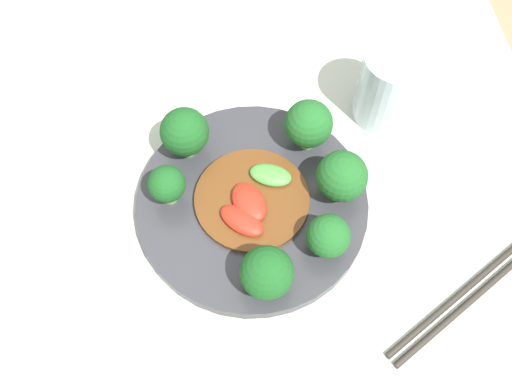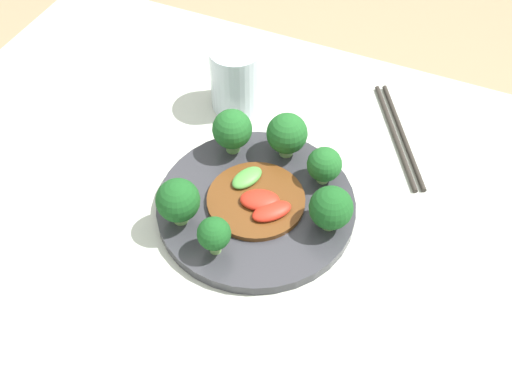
% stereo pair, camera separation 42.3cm
% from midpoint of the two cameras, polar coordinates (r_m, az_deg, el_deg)
% --- Properties ---
extents(ground_plane, '(8.00, 8.00, 0.00)m').
position_cam_midpoint_polar(ground_plane, '(1.43, 7.36, -17.23)').
color(ground_plane, '#9E8460').
extents(table, '(1.10, 0.82, 0.77)m').
position_cam_midpoint_polar(table, '(1.06, 9.81, -13.22)').
color(table, '#B7BCAD').
rests_on(table, ground_plane).
extents(plate, '(0.26, 0.26, 0.02)m').
position_cam_midpoint_polar(plate, '(0.71, 17.32, -3.15)').
color(plate, '#333338').
rests_on(plate, table).
extents(broccoli_northeast, '(0.06, 0.06, 0.07)m').
position_cam_midpoint_polar(broccoli_northeast, '(0.68, 11.47, 3.53)').
color(broccoli_northeast, '#7AAD5B').
rests_on(broccoli_northeast, plate).
extents(broccoli_southeast, '(0.06, 0.06, 0.07)m').
position_cam_midpoint_polar(broccoli_southeast, '(0.72, 22.29, 4.07)').
color(broccoli_southeast, '#70A356').
rests_on(broccoli_southeast, plate).
extents(broccoli_north, '(0.04, 0.04, 0.06)m').
position_cam_midpoint_polar(broccoli_north, '(0.65, 10.54, -1.50)').
color(broccoli_north, '#7AAD5B').
rests_on(broccoli_north, plate).
extents(broccoli_south, '(0.06, 0.06, 0.07)m').
position_cam_midpoint_polar(broccoli_south, '(0.71, 25.71, -0.69)').
color(broccoli_south, '#89B76B').
rests_on(broccoli_south, plate).
extents(broccoli_southwest, '(0.05, 0.05, 0.05)m').
position_cam_midpoint_polar(broccoli_southwest, '(0.68, 25.27, -5.99)').
color(broccoli_southwest, '#89B76B').
rests_on(broccoli_southwest, plate).
extents(broccoli_west, '(0.06, 0.06, 0.06)m').
position_cam_midpoint_polar(broccoli_west, '(0.64, 20.92, -9.50)').
color(broccoli_west, '#70A356').
rests_on(broccoli_west, plate).
extents(stirfry_center, '(0.13, 0.13, 0.02)m').
position_cam_midpoint_polar(stirfry_center, '(0.69, 17.68, -2.79)').
color(stirfry_center, '#5B3314').
rests_on(stirfry_center, plate).
extents(drinking_glass, '(0.08, 0.08, 0.10)m').
position_cam_midpoint_polar(drinking_glass, '(0.80, 28.07, 7.22)').
color(drinking_glass, silver).
rests_on(drinking_glass, table).
extents(chopsticks, '(0.12, 0.20, 0.01)m').
position_cam_midpoint_polar(chopsticks, '(0.77, 34.85, -10.17)').
color(chopsticks, '#2D2823').
rests_on(chopsticks, table).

